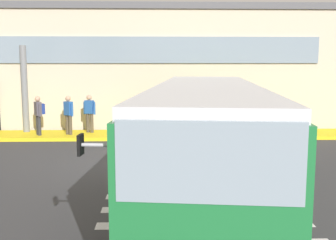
# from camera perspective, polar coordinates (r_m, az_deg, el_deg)

# --- Properties ---
(ground_plane) EXTENTS (80.00, 90.00, 0.02)m
(ground_plane) POSITION_cam_1_polar(r_m,az_deg,el_deg) (13.40, -6.08, -6.08)
(ground_plane) COLOR #353538
(ground_plane) RESTS_ON ground
(bay_paint_stripes) EXTENTS (4.40, 3.96, 0.01)m
(bay_paint_stripes) POSITION_cam_1_polar(r_m,az_deg,el_deg) (9.40, 4.50, -12.21)
(bay_paint_stripes) COLOR silver
(bay_paint_stripes) RESTS_ON ground
(terminal_building) EXTENTS (22.89, 13.80, 5.93)m
(terminal_building) POSITION_cam_1_polar(r_m,az_deg,el_deg) (24.64, -5.78, 7.35)
(terminal_building) COLOR beige
(terminal_building) RESTS_ON ground
(boarding_curb) EXTENTS (25.09, 2.00, 0.15)m
(boarding_curb) POSITION_cam_1_polar(r_m,az_deg,el_deg) (18.07, -4.97, -2.09)
(boarding_curb) COLOR yellow
(boarding_curb) RESTS_ON ground
(entry_support_column) EXTENTS (0.28, 0.28, 3.83)m
(entry_support_column) POSITION_cam_1_polar(r_m,az_deg,el_deg) (19.29, -19.32, 4.08)
(entry_support_column) COLOR slate
(entry_support_column) RESTS_ON boarding_curb
(bus_main_foreground) EXTENTS (4.29, 11.76, 2.70)m
(bus_main_foreground) POSITION_cam_1_polar(r_m,az_deg,el_deg) (10.62, 5.36, -2.40)
(bus_main_foreground) COLOR #1E7238
(bus_main_foreground) RESTS_ON ground
(passenger_near_column) EXTENTS (0.50, 0.52, 1.68)m
(passenger_near_column) POSITION_cam_1_polar(r_m,az_deg,el_deg) (18.30, -17.53, 0.97)
(passenger_near_column) COLOR #2D2D33
(passenger_near_column) RESTS_ON boarding_curb
(passenger_by_doorway) EXTENTS (0.47, 0.42, 1.68)m
(passenger_by_doorway) POSITION_cam_1_polar(r_m,az_deg,el_deg) (18.07, -13.67, 0.93)
(passenger_by_doorway) COLOR #4C4233
(passenger_by_doorway) RESTS_ON boarding_curb
(passenger_at_curb_edge) EXTENTS (0.55, 0.35, 1.68)m
(passenger_at_curb_edge) POSITION_cam_1_polar(r_m,az_deg,el_deg) (18.43, -10.86, 1.15)
(passenger_at_curb_edge) COLOR #4C4233
(passenger_at_curb_edge) RESTS_ON boarding_curb
(safety_bollard_yellow) EXTENTS (0.18, 0.18, 0.90)m
(safety_bollard_yellow) POSITION_cam_1_polar(r_m,az_deg,el_deg) (16.80, -1.62, -1.55)
(safety_bollard_yellow) COLOR yellow
(safety_bollard_yellow) RESTS_ON ground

